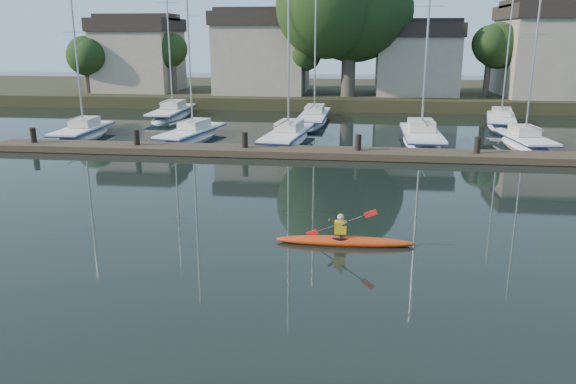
# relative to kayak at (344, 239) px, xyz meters

# --- Properties ---
(ground) EXTENTS (160.00, 160.00, 0.00)m
(ground) POSITION_rel_kayak_xyz_m (-2.63, -1.14, -0.16)
(ground) COLOR black
(ground) RESTS_ON ground
(kayak) EXTENTS (4.24, 0.85, 1.35)m
(kayak) POSITION_rel_kayak_xyz_m (0.00, 0.00, 0.00)
(kayak) COLOR #C5430F
(kayak) RESTS_ON ground
(dock) EXTENTS (34.00, 2.00, 1.80)m
(dock) POSITION_rel_kayak_xyz_m (-2.63, 12.86, 0.04)
(dock) COLOR #4D3C2C
(dock) RESTS_ON ground
(sailboat_0) EXTENTS (2.17, 7.04, 11.09)m
(sailboat_0) POSITION_rel_kayak_xyz_m (-16.93, 17.15, -0.35)
(sailboat_0) COLOR white
(sailboat_0) RESTS_ON ground
(sailboat_1) EXTENTS (3.31, 7.88, 12.53)m
(sailboat_1) POSITION_rel_kayak_xyz_m (-9.90, 17.31, -0.33)
(sailboat_1) COLOR white
(sailboat_1) RESTS_ON ground
(sailboat_2) EXTENTS (2.97, 8.71, 14.13)m
(sailboat_2) POSITION_rel_kayak_xyz_m (-3.87, 17.13, -0.34)
(sailboat_2) COLOR white
(sailboat_2) RESTS_ON ground
(sailboat_3) EXTENTS (2.22, 8.36, 13.46)m
(sailboat_3) POSITION_rel_kayak_xyz_m (4.11, 17.70, -0.36)
(sailboat_3) COLOR white
(sailboat_3) RESTS_ON ground
(sailboat_4) EXTENTS (2.58, 6.55, 10.85)m
(sailboat_4) POSITION_rel_kayak_xyz_m (9.96, 17.24, -0.34)
(sailboat_4) COLOR white
(sailboat_4) RESTS_ON ground
(sailboat_5) EXTENTS (2.27, 8.93, 14.71)m
(sailboat_5) POSITION_rel_kayak_xyz_m (-14.21, 26.57, -0.35)
(sailboat_5) COLOR white
(sailboat_5) RESTS_ON ground
(sailboat_6) EXTENTS (2.17, 9.34, 14.78)m
(sailboat_6) POSITION_rel_kayak_xyz_m (-2.92, 25.45, -0.34)
(sailboat_6) COLOR white
(sailboat_6) RESTS_ON ground
(sailboat_7) EXTENTS (3.44, 7.71, 12.04)m
(sailboat_7) POSITION_rel_kayak_xyz_m (10.49, 25.47, -0.34)
(sailboat_7) COLOR white
(sailboat_7) RESTS_ON ground
(shore) EXTENTS (90.00, 25.25, 12.75)m
(shore) POSITION_rel_kayak_xyz_m (-1.02, 39.15, 3.06)
(shore) COLOR #272F17
(shore) RESTS_ON ground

